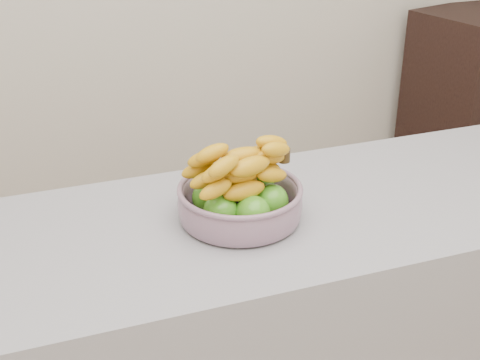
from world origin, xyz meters
name	(u,v)px	position (x,y,z in m)	size (l,w,h in m)	color
cabinet	(468,110)	(1.64, 1.78, 0.49)	(0.55, 0.44, 0.99)	black
fruit_bowl	(240,197)	(-0.06, 0.46, 0.96)	(0.29, 0.29, 0.18)	#8893A3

